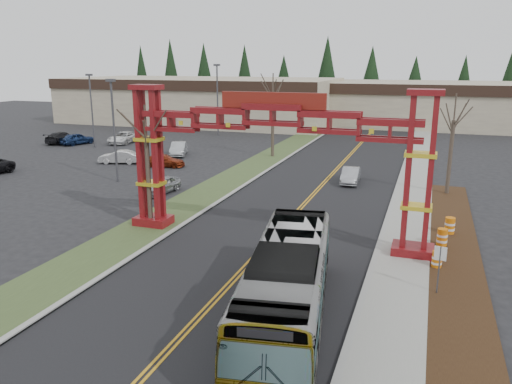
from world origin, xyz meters
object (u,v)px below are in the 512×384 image
at_px(parked_car_near_b, 119,157).
at_px(bare_tree_median_mid, 146,138).
at_px(parked_car_mid_b, 77,139).
at_px(silver_sedan, 351,175).
at_px(transit_bus, 288,285).
at_px(light_pole_far, 217,95).
at_px(barrel_mid, 442,238).
at_px(retail_building_west, 202,100).
at_px(parked_car_near_a, 161,185).
at_px(barrel_south, 437,260).
at_px(parked_car_far_a, 179,149).
at_px(retail_building_east, 443,104).
at_px(barrel_north, 450,226).
at_px(parked_car_mid_a, 164,161).
at_px(light_pole_near, 114,123).
at_px(gateway_arch, 273,139).
at_px(bare_tree_right_far, 454,121).
at_px(parked_car_far_c, 62,137).
at_px(parked_car_far_b, 124,138).
at_px(light_pole_mid, 91,105).
at_px(bare_tree_median_far, 273,95).
at_px(street_sign, 440,261).

xyz_separation_m(parked_car_near_b, bare_tree_median_mid, (13.89, -16.99, 5.04)).
bearing_deg(parked_car_mid_b, silver_sedan, -175.89).
distance_m(transit_bus, light_pole_far, 53.62).
bearing_deg(parked_car_near_b, barrel_mid, 48.14).
bearing_deg(retail_building_west, parked_car_near_a, -68.49).
distance_m(parked_car_near_b, barrel_south, 35.98).
bearing_deg(parked_car_far_a, parked_car_near_a, -87.88).
relative_size(retail_building_east, barrel_north, 34.16).
xyz_separation_m(silver_sedan, parked_car_near_a, (-13.77, -8.55, 0.01)).
relative_size(transit_bus, parked_car_mid_a, 2.84).
xyz_separation_m(retail_building_east, light_pole_near, (-27.25, -52.39, 1.61)).
distance_m(parked_car_near_b, barrel_mid, 34.67).
relative_size(parked_car_near_a, parked_car_near_b, 0.96).
bearing_deg(gateway_arch, retail_building_east, 80.83).
bearing_deg(parked_car_near_a, barrel_north, -3.21).
height_order(transit_bus, parked_car_near_b, transit_bus).
bearing_deg(parked_car_mid_b, bare_tree_right_far, -175.06).
relative_size(parked_car_far_c, barrel_mid, 4.65).
distance_m(gateway_arch, parked_car_far_b, 40.88).
bearing_deg(transit_bus, retail_building_west, 108.79).
bearing_deg(parked_car_mid_b, light_pole_mid, -178.23).
relative_size(bare_tree_median_far, barrel_south, 9.52).
height_order(gateway_arch, barrel_mid, gateway_arch).
xyz_separation_m(gateway_arch, parked_car_mid_a, (-16.69, 16.73, -5.37)).
relative_size(parked_car_far_b, bare_tree_median_mid, 0.68).
bearing_deg(bare_tree_median_mid, parked_car_far_a, 113.88).
xyz_separation_m(gateway_arch, parked_car_far_c, (-36.70, 25.64, -5.24)).
bearing_deg(retail_building_west, parked_car_mid_a, -70.32).
relative_size(street_sign, barrel_south, 2.44).
xyz_separation_m(parked_car_near_b, light_pole_mid, (-8.81, 7.71, 4.44)).
relative_size(parked_car_far_a, bare_tree_median_far, 0.50).
bearing_deg(bare_tree_median_far, retail_building_west, 127.71).
xyz_separation_m(parked_car_far_a, barrel_mid, (27.75, -20.86, -0.20)).
bearing_deg(street_sign, bare_tree_median_far, 119.86).
xyz_separation_m(bare_tree_right_far, barrel_mid, (-0.50, -12.55, -5.28)).
xyz_separation_m(parked_car_mid_a, parked_car_mid_b, (-17.41, 8.68, 0.13)).
bearing_deg(parked_car_mid_b, transit_bus, 156.25).
bearing_deg(parked_car_far_c, light_pole_far, -146.62).
distance_m(parked_car_far_b, bare_tree_median_far, 22.07).
relative_size(gateway_arch, light_pole_near, 2.06).
relative_size(transit_bus, barrel_south, 12.63).
distance_m(transit_bus, parked_car_near_b, 36.26).
xyz_separation_m(parked_car_near_a, barrel_mid, (21.13, -5.38, -0.13)).
distance_m(parked_car_near_b, barrel_north, 34.17).
bearing_deg(parked_car_far_a, barrel_south, -62.42).
height_order(silver_sedan, parked_car_far_a, parked_car_far_a).
relative_size(silver_sedan, parked_car_far_c, 0.80).
relative_size(bare_tree_median_far, street_sign, 3.90).
distance_m(bare_tree_median_far, barrel_south, 32.55).
bearing_deg(light_pole_mid, gateway_arch, -38.44).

